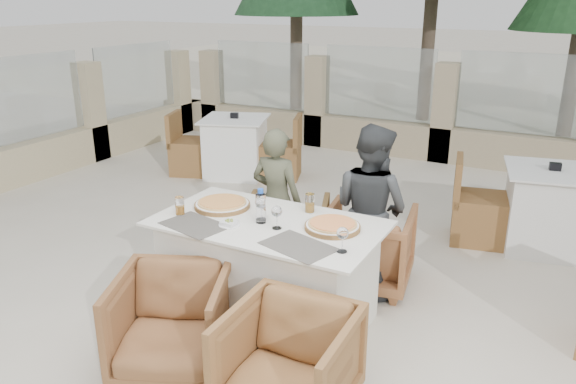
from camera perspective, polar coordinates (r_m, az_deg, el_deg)
The scene contains 24 objects.
ground at distance 4.30m, azimuth -0.49°, elevation -12.53°, with size 80.00×80.00×0.00m, color beige.
sand_patch at distance 17.44m, azimuth 22.42°, elevation 10.39°, with size 30.00×16.00×0.01m, color beige.
perimeter_wall_far at distance 8.32m, azimuth 15.64°, elevation 8.43°, with size 10.00×0.34×1.60m, color tan, non-canonical shape.
perimeter_wall_left at distance 7.96m, azimuth -24.71°, elevation 6.91°, with size 0.34×7.00×1.60m, color tan, non-canonical shape.
dining_table at distance 4.10m, azimuth -1.99°, elevation -8.05°, with size 1.60×0.90×0.77m, color silver, non-canonical shape.
placemat_near_left at distance 3.93m, azimuth -9.43°, elevation -3.31°, with size 0.45×0.30×0.00m, color #56514A.
placemat_near_right at distance 3.56m, azimuth 1.06°, elevation -5.52°, with size 0.45×0.30×0.00m, color #5C574F.
pizza_left at distance 4.22m, azimuth -6.70°, elevation -1.20°, with size 0.42×0.42×0.05m, color #CA581B.
pizza_right at distance 3.82m, azimuth 4.54°, elevation -3.44°, with size 0.38×0.38×0.05m, color #F45321.
water_bottle at distance 3.88m, azimuth -2.78°, elevation -1.41°, with size 0.07×0.07×0.25m, color #BDDBF9.
wine_glass_centre at distance 3.97m, azimuth -2.83°, elevation -1.46°, with size 0.08×0.08×0.18m, color white, non-canonical shape.
wine_glass_near at distance 3.79m, azimuth -1.15°, elevation -2.45°, with size 0.08×0.08×0.18m, color white, non-canonical shape.
wine_glass_corner at distance 3.46m, azimuth 5.55°, elevation -4.69°, with size 0.08×0.08×0.18m, color white, non-canonical shape.
beer_glass_left at distance 4.12m, azimuth -10.93°, elevation -1.38°, with size 0.07×0.07×0.13m, color orange.
beer_glass_right at distance 4.09m, azimuth 2.23°, elevation -1.11°, with size 0.07×0.07×0.14m, color #C17F1B.
olive_dish at distance 3.89m, azimuth -5.98°, elevation -3.10°, with size 0.11×0.11×0.04m, color silver, non-canonical shape.
armchair_far_left at distance 4.81m, azimuth -0.18°, elevation -4.52°, with size 0.69×0.71×0.65m, color brown.
armchair_far_right at distance 4.66m, azimuth 8.12°, elevation -5.52°, with size 0.70×0.72×0.65m, color #965E36.
armchair_near_left at distance 3.71m, azimuth -11.73°, elevation -12.77°, with size 0.69×0.71×0.64m, color brown.
armchair_near_right at distance 3.28m, azimuth 0.05°, elevation -17.07°, with size 0.68×0.70×0.64m, color #8E5E33.
diner_left at distance 4.76m, azimuth -1.17°, elevation -0.85°, with size 0.46×0.30×1.25m, color #53563E.
diner_right at distance 4.46m, azimuth 8.38°, elevation -1.72°, with size 0.66×0.52×1.36m, color #393C3F.
bg_table_a at distance 7.46m, azimuth -5.37°, elevation 4.59°, with size 1.64×0.82×0.77m, color white, non-canonical shape.
bg_table_b at distance 5.76m, azimuth 24.92°, elevation -1.65°, with size 1.64×0.82×0.77m, color silver, non-canonical shape.
Camera 1 is at (1.75, -3.21, 2.26)m, focal length 35.00 mm.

